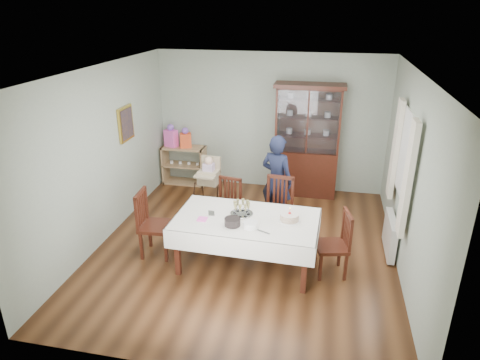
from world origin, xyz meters
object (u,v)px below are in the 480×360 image
(dining_table, at_px, (246,242))
(chair_end_left, at_px, (156,236))
(chair_far_left, at_px, (226,218))
(high_chair, at_px, (209,190))
(china_cabinet, at_px, (307,139))
(gift_bag_orange, at_px, (186,139))
(woman, at_px, (277,180))
(birthday_cake, at_px, (289,217))
(chair_end_right, at_px, (332,256))
(sideboard, at_px, (184,165))
(gift_bag_pink, at_px, (171,137))
(chair_far_right, at_px, (277,221))
(champagne_tray, at_px, (242,210))

(dining_table, bearing_deg, chair_end_left, 178.94)
(chair_far_left, bearing_deg, high_chair, 134.75)
(dining_table, height_order, high_chair, high_chair)
(china_cabinet, xyz_separation_m, gift_bag_orange, (-2.44, 0.00, -0.14))
(woman, xyz_separation_m, gift_bag_orange, (-2.04, 1.33, 0.20))
(high_chair, xyz_separation_m, gift_bag_orange, (-0.81, 1.16, 0.57))
(china_cabinet, height_order, woman, china_cabinet)
(gift_bag_orange, bearing_deg, birthday_cake, -48.51)
(birthday_cake, bearing_deg, chair_end_left, -179.51)
(chair_end_right, height_order, gift_bag_orange, gift_bag_orange)
(woman, bearing_deg, dining_table, 103.58)
(sideboard, height_order, woman, woman)
(china_cabinet, height_order, gift_bag_pink, china_cabinet)
(dining_table, relative_size, woman, 1.30)
(chair_end_left, distance_m, chair_end_right, 2.59)
(china_cabinet, bearing_deg, sideboard, 179.51)
(china_cabinet, relative_size, high_chair, 2.07)
(birthday_cake, relative_size, gift_bag_pink, 0.64)
(sideboard, xyz_separation_m, chair_end_right, (3.06, -2.71, -0.12))
(dining_table, distance_m, gift_bag_orange, 3.33)
(chair_far_right, bearing_deg, dining_table, -106.65)
(high_chair, bearing_deg, champagne_tray, -53.59)
(gift_bag_orange, bearing_deg, woman, -33.15)
(sideboard, distance_m, woman, 2.52)
(chair_end_left, xyz_separation_m, chair_end_right, (2.59, 0.02, -0.02))
(chair_end_right, bearing_deg, china_cabinet, 178.09)
(high_chair, relative_size, gift_bag_pink, 2.25)
(sideboard, height_order, chair_end_left, chair_end_left)
(chair_far_left, height_order, champagne_tray, champagne_tray)
(dining_table, height_order, woman, woman)
(chair_end_left, relative_size, chair_end_right, 1.08)
(chair_far_left, xyz_separation_m, high_chair, (-0.48, 0.72, 0.13))
(gift_bag_orange, bearing_deg, china_cabinet, -0.04)
(high_chair, distance_m, gift_bag_pink, 1.72)
(chair_far_left, distance_m, chair_end_right, 1.89)
(chair_far_right, height_order, birthday_cake, chair_far_right)
(dining_table, xyz_separation_m, chair_far_left, (-0.50, 0.86, -0.11))
(china_cabinet, bearing_deg, gift_bag_orange, 179.96)
(chair_far_left, relative_size, champagne_tray, 2.86)
(gift_bag_orange, bearing_deg, sideboard, 162.12)
(chair_far_left, xyz_separation_m, chair_end_left, (-0.89, -0.83, 0.03))
(chair_end_left, distance_m, high_chair, 1.61)
(woman, bearing_deg, gift_bag_pink, -6.06)
(dining_table, xyz_separation_m, chair_far_right, (0.34, 0.85, -0.08))
(birthday_cake, distance_m, gift_bag_pink, 3.82)
(chair_far_right, bearing_deg, china_cabinet, 85.43)
(dining_table, distance_m, chair_far_left, 1.00)
(sideboard, relative_size, gift_bag_orange, 2.17)
(woman, relative_size, gift_bag_pink, 3.34)
(gift_bag_pink, bearing_deg, dining_table, -52.51)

